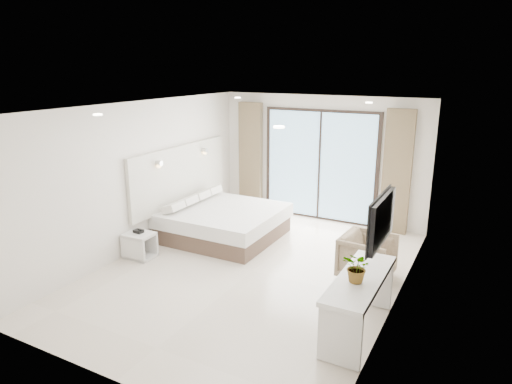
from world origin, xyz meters
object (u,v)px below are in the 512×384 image
at_px(armchair, 368,255).
at_px(bed, 223,222).
at_px(console_desk, 360,292).
at_px(nightstand, 140,245).

bearing_deg(armchair, bed, 85.26).
distance_m(console_desk, armchair, 1.62).
height_order(console_desk, armchair, armchair).
height_order(nightstand, armchair, armchair).
distance_m(nightstand, armchair, 3.91).
bearing_deg(nightstand, armchair, 14.42).
xyz_separation_m(console_desk, armchair, (-0.31, 1.59, -0.17)).
bearing_deg(console_desk, bed, 148.15).
xyz_separation_m(bed, console_desk, (3.30, -2.05, 0.26)).
height_order(bed, nightstand, bed).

